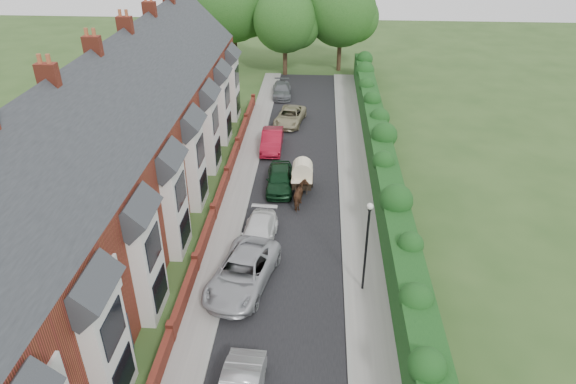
{
  "coord_description": "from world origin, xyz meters",
  "views": [
    {
      "loc": [
        0.9,
        -16.28,
        17.38
      ],
      "look_at": [
        -0.76,
        9.91,
        2.2
      ],
      "focal_mm": 32.0,
      "sensor_mm": 36.0,
      "label": 1
    }
  ],
  "objects_px": {
    "lamppost": "(367,237)",
    "car_green": "(280,179)",
    "car_beige": "(290,116)",
    "car_white": "(258,234)",
    "car_silver_b": "(242,273)",
    "car_red": "(272,141)",
    "horse_cart": "(302,174)",
    "horse": "(301,196)",
    "car_grey": "(282,90)"
  },
  "relations": [
    {
      "from": "horse",
      "to": "car_silver_b",
      "type": "bearing_deg",
      "value": 75.97
    },
    {
      "from": "car_grey",
      "to": "horse_cart",
      "type": "distance_m",
      "value": 19.05
    },
    {
      "from": "lamppost",
      "to": "car_green",
      "type": "relative_size",
      "value": 1.17
    },
    {
      "from": "car_white",
      "to": "car_grey",
      "type": "bearing_deg",
      "value": 95.15
    },
    {
      "from": "car_grey",
      "to": "horse",
      "type": "xyz_separation_m",
      "value": [
        2.77,
        -20.89,
        0.16
      ]
    },
    {
      "from": "lamppost",
      "to": "car_silver_b",
      "type": "bearing_deg",
      "value": 179.93
    },
    {
      "from": "car_silver_b",
      "to": "car_white",
      "type": "relative_size",
      "value": 1.27
    },
    {
      "from": "car_green",
      "to": "horse_cart",
      "type": "relative_size",
      "value": 1.38
    },
    {
      "from": "horse",
      "to": "car_white",
      "type": "bearing_deg",
      "value": 66.09
    },
    {
      "from": "car_green",
      "to": "car_red",
      "type": "relative_size",
      "value": 0.97
    },
    {
      "from": "car_silver_b",
      "to": "car_grey",
      "type": "xyz_separation_m",
      "value": [
        -0.13,
        28.77,
        -0.16
      ]
    },
    {
      "from": "lamppost",
      "to": "car_green",
      "type": "xyz_separation_m",
      "value": [
        -5.0,
        10.17,
        -2.55
      ]
    },
    {
      "from": "lamppost",
      "to": "car_red",
      "type": "bearing_deg",
      "value": 110.38
    },
    {
      "from": "car_grey",
      "to": "horse_cart",
      "type": "bearing_deg",
      "value": -85.12
    },
    {
      "from": "lamppost",
      "to": "car_green",
      "type": "height_order",
      "value": "lamppost"
    },
    {
      "from": "lamppost",
      "to": "car_grey",
      "type": "bearing_deg",
      "value": 102.23
    },
    {
      "from": "car_red",
      "to": "car_grey",
      "type": "distance_m",
      "value": 12.39
    },
    {
      "from": "horse_cart",
      "to": "horse",
      "type": "bearing_deg",
      "value": -90.0
    },
    {
      "from": "car_silver_b",
      "to": "car_red",
      "type": "relative_size",
      "value": 1.28
    },
    {
      "from": "car_silver_b",
      "to": "car_green",
      "type": "height_order",
      "value": "car_silver_b"
    },
    {
      "from": "car_silver_b",
      "to": "car_green",
      "type": "bearing_deg",
      "value": 95.86
    },
    {
      "from": "car_red",
      "to": "car_beige",
      "type": "xyz_separation_m",
      "value": [
        1.09,
        5.37,
        -0.09
      ]
    },
    {
      "from": "car_beige",
      "to": "lamppost",
      "type": "bearing_deg",
      "value": -67.71
    },
    {
      "from": "car_green",
      "to": "car_red",
      "type": "height_order",
      "value": "car_green"
    },
    {
      "from": "car_white",
      "to": "horse",
      "type": "relative_size",
      "value": 2.39
    },
    {
      "from": "car_beige",
      "to": "horse",
      "type": "bearing_deg",
      "value": -74.33
    },
    {
      "from": "car_silver_b",
      "to": "car_red",
      "type": "bearing_deg",
      "value": 102.01
    },
    {
      "from": "car_red",
      "to": "car_grey",
      "type": "xyz_separation_m",
      "value": [
        -0.15,
        12.38,
        -0.1
      ]
    },
    {
      "from": "car_white",
      "to": "horse_cart",
      "type": "distance_m",
      "value": 6.66
    },
    {
      "from": "car_beige",
      "to": "car_white",
      "type": "bearing_deg",
      "value": -82.94
    },
    {
      "from": "car_beige",
      "to": "horse_cart",
      "type": "xyz_separation_m",
      "value": [
        1.54,
        -11.82,
        0.66
      ]
    },
    {
      "from": "car_beige",
      "to": "car_grey",
      "type": "xyz_separation_m",
      "value": [
        -1.24,
        7.01,
        -0.02
      ]
    },
    {
      "from": "car_white",
      "to": "horse_cart",
      "type": "xyz_separation_m",
      "value": [
        2.26,
        6.23,
        0.66
      ]
    },
    {
      "from": "lamppost",
      "to": "car_white",
      "type": "height_order",
      "value": "lamppost"
    },
    {
      "from": "car_silver_b",
      "to": "car_red",
      "type": "height_order",
      "value": "car_silver_b"
    },
    {
      "from": "car_green",
      "to": "horse",
      "type": "height_order",
      "value": "horse"
    },
    {
      "from": "horse",
      "to": "horse_cart",
      "type": "bearing_deg",
      "value": -85.51
    },
    {
      "from": "car_beige",
      "to": "horse",
      "type": "xyz_separation_m",
      "value": [
        1.54,
        -13.88,
        0.15
      ]
    },
    {
      "from": "car_green",
      "to": "car_red",
      "type": "distance_m",
      "value": 6.32
    },
    {
      "from": "car_white",
      "to": "car_beige",
      "type": "relative_size",
      "value": 0.96
    },
    {
      "from": "lamppost",
      "to": "car_beige",
      "type": "bearing_deg",
      "value": 102.94
    },
    {
      "from": "car_green",
      "to": "car_beige",
      "type": "height_order",
      "value": "car_green"
    },
    {
      "from": "car_beige",
      "to": "car_grey",
      "type": "bearing_deg",
      "value": 109.36
    },
    {
      "from": "car_red",
      "to": "horse_cart",
      "type": "xyz_separation_m",
      "value": [
        2.63,
        -6.45,
        0.57
      ]
    },
    {
      "from": "car_grey",
      "to": "lamppost",
      "type": "bearing_deg",
      "value": -81.27
    },
    {
      "from": "lamppost",
      "to": "horse",
      "type": "xyz_separation_m",
      "value": [
        -3.46,
        7.88,
        -2.49
      ]
    },
    {
      "from": "car_white",
      "to": "car_grey",
      "type": "xyz_separation_m",
      "value": [
        -0.52,
        25.07,
        -0.02
      ]
    },
    {
      "from": "car_green",
      "to": "car_beige",
      "type": "relative_size",
      "value": 0.93
    },
    {
      "from": "car_red",
      "to": "car_silver_b",
      "type": "bearing_deg",
      "value": -90.98
    },
    {
      "from": "car_green",
      "to": "car_grey",
      "type": "xyz_separation_m",
      "value": [
        -1.24,
        18.61,
        -0.11
      ]
    }
  ]
}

